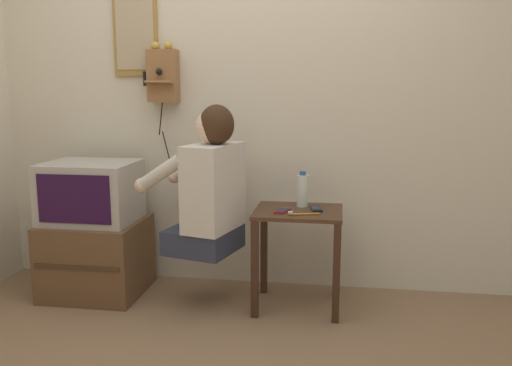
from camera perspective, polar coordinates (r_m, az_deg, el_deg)
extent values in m
cube|color=beige|center=(3.47, -1.18, 10.04)|extent=(6.80, 0.05, 2.55)
cube|color=#422819|center=(3.12, 4.49, -3.04)|extent=(0.50, 0.42, 0.02)
cube|color=#382215|center=(3.05, -0.14, -9.06)|extent=(0.04, 0.04, 0.56)
cube|color=#382215|center=(3.01, 8.46, -9.40)|extent=(0.04, 0.04, 0.56)
cube|color=#382215|center=(3.40, 0.85, -7.00)|extent=(0.04, 0.04, 0.56)
cube|color=#382215|center=(3.37, 8.52, -7.27)|extent=(0.04, 0.04, 0.56)
cube|color=#2D3347|center=(3.19, -5.54, -5.89)|extent=(0.45, 0.46, 0.14)
cube|color=beige|center=(3.08, -4.48, -0.42)|extent=(0.32, 0.44, 0.49)
sphere|color=beige|center=(3.04, -4.57, 5.93)|extent=(0.19, 0.19, 0.19)
ellipsoid|color=#382314|center=(3.02, -4.16, 6.14)|extent=(0.24, 0.25, 0.22)
cylinder|color=beige|center=(3.05, -9.98, 1.06)|extent=(0.31, 0.15, 0.23)
cylinder|color=beige|center=(3.33, -6.74, 1.92)|extent=(0.31, 0.15, 0.23)
sphere|color=beige|center=(3.13, -11.90, -0.25)|extent=(0.09, 0.09, 0.09)
sphere|color=beige|center=(3.41, -8.58, 0.70)|extent=(0.09, 0.09, 0.09)
cube|color=brown|center=(3.56, -16.41, -7.46)|extent=(0.58, 0.53, 0.46)
cube|color=#432E1C|center=(3.32, -18.41, -8.42)|extent=(0.52, 0.01, 0.02)
cube|color=#ADA89E|center=(3.47, -16.97, -0.89)|extent=(0.54, 0.44, 0.37)
cube|color=#280F33|center=(3.27, -18.65, -1.64)|extent=(0.44, 0.01, 0.28)
cube|color=olive|center=(3.51, -9.74, 11.04)|extent=(0.18, 0.11, 0.32)
cube|color=olive|center=(3.43, -10.17, 10.37)|extent=(0.17, 0.07, 0.03)
sphere|color=#B79338|center=(3.52, -10.55, 14.00)|extent=(0.05, 0.05, 0.05)
sphere|color=#B79338|center=(3.50, -9.23, 14.07)|extent=(0.05, 0.05, 0.05)
cone|color=black|center=(3.42, -10.32, 11.45)|extent=(0.04, 0.05, 0.04)
cylinder|color=black|center=(3.55, -11.55, 10.71)|extent=(0.03, 0.03, 0.09)
cylinder|color=black|center=(3.51, -9.98, 6.75)|extent=(0.04, 0.04, 0.22)
cylinder|color=black|center=(3.52, -9.43, 3.83)|extent=(0.07, 0.06, 0.19)
cube|color=olive|center=(3.63, -12.57, 15.25)|extent=(0.29, 0.02, 0.54)
cube|color=tan|center=(3.62, -12.66, 15.27)|extent=(0.25, 0.01, 0.47)
cube|color=maroon|center=(3.07, 2.79, -2.92)|extent=(0.09, 0.14, 0.01)
cube|color=black|center=(3.07, 2.79, -2.80)|extent=(0.07, 0.11, 0.00)
cube|color=black|center=(3.13, 6.35, -2.72)|extent=(0.08, 0.13, 0.01)
cube|color=black|center=(3.13, 6.36, -2.61)|extent=(0.07, 0.10, 0.00)
cylinder|color=silver|center=(3.19, 4.91, -0.83)|extent=(0.07, 0.07, 0.19)
cylinder|color=#2D4C8C|center=(3.17, 4.94, 1.04)|extent=(0.04, 0.04, 0.02)
cylinder|color=orange|center=(3.00, 5.04, -3.28)|extent=(0.17, 0.05, 0.01)
cube|color=white|center=(2.98, 3.65, -3.11)|extent=(0.03, 0.02, 0.01)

